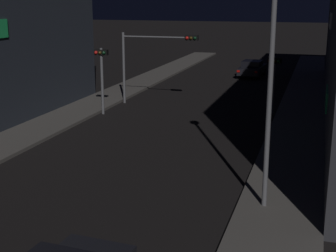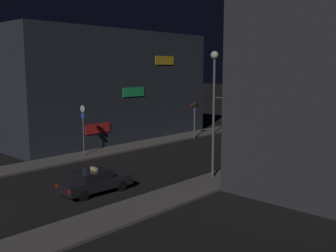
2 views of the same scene
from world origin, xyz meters
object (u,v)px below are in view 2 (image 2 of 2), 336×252
traffic_light_overhead (229,107)px  traffic_light_right_kerb (290,122)px  far_car (318,122)px  traffic_light_left_kerb (194,113)px  sign_pole_left (83,126)px  street_lamp_near_block (214,92)px  taxi (95,181)px

traffic_light_overhead → traffic_light_right_kerb: (7.55, -0.71, -0.91)m
far_car → traffic_light_left_kerb: traffic_light_left_kerb is taller
far_car → sign_pole_left: size_ratio=1.05×
traffic_light_right_kerb → street_lamp_near_block: size_ratio=0.40×
traffic_light_right_kerb → sign_pole_left: bearing=-124.8°
traffic_light_right_kerb → traffic_light_overhead: bearing=174.7°
taxi → far_car: 35.68m
sign_pole_left → street_lamp_near_block: 12.74m
sign_pole_left → street_lamp_near_block: (12.14, 2.09, 3.24)m
traffic_light_overhead → traffic_light_right_kerb: 7.64m
far_car → street_lamp_near_block: (4.24, -28.38, 5.26)m
taxi → street_lamp_near_block: size_ratio=0.53×
traffic_light_right_kerb → street_lamp_near_block: 14.29m
traffic_light_overhead → street_lamp_near_block: street_lamp_near_block is taller
taxi → far_car: bearing=91.2°
traffic_light_overhead → traffic_light_left_kerb: (-2.07, -3.40, -0.62)m
traffic_light_right_kerb → street_lamp_near_block: street_lamp_near_block is taller
street_lamp_near_block → traffic_light_right_kerb: bearing=94.5°
taxi → traffic_light_left_kerb: traffic_light_left_kerb is taller
traffic_light_overhead → traffic_light_left_kerb: size_ratio=1.28×
traffic_light_left_kerb → sign_pole_left: sign_pole_left is taller
taxi → traffic_light_right_kerb: size_ratio=1.32×
sign_pole_left → traffic_light_overhead: bearing=78.1°
taxi → street_lamp_near_block: bearing=64.3°
far_car → sign_pole_left: sign_pole_left is taller
traffic_light_left_kerb → taxi: bearing=-68.6°
taxi → sign_pole_left: 10.28m
taxi → traffic_light_overhead: 22.56m
traffic_light_left_kerb → street_lamp_near_block: size_ratio=0.46×
taxi → sign_pole_left: (-8.64, 5.20, 2.02)m
taxi → traffic_light_right_kerb: 21.31m
traffic_light_overhead → sign_pole_left: (-3.49, -16.60, -0.65)m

